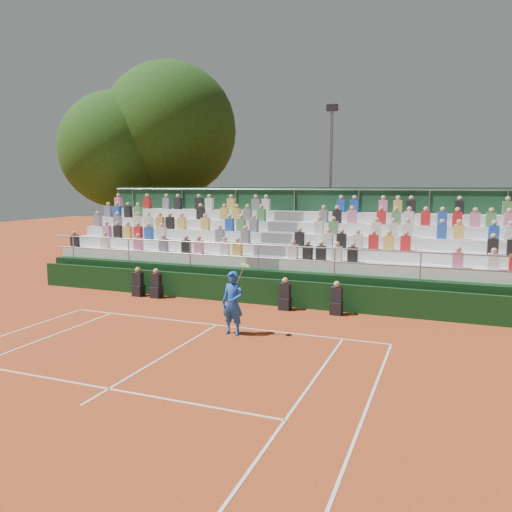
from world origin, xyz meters
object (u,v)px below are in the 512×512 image
at_px(tree_west, 118,150).
at_px(floodlight_mast, 331,174).
at_px(tennis_player, 233,303).
at_px(tree_east, 170,130).

distance_m(tree_west, floodlight_mast, 12.99).
relative_size(tennis_player, tree_east, 0.18).
bearing_deg(tree_east, tennis_player, -53.36).
height_order(tennis_player, tree_east, tree_east).
bearing_deg(floodlight_mast, tree_west, -173.06).
distance_m(tree_east, floodlight_mast, 10.61).
distance_m(tennis_player, tree_east, 18.90).
bearing_deg(tree_east, floodlight_mast, -1.39).
xyz_separation_m(tree_west, floodlight_mast, (12.81, 1.56, -1.53)).
bearing_deg(tennis_player, tree_east, 126.64).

